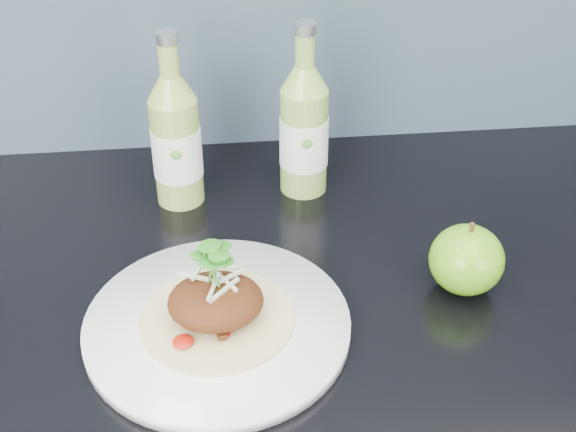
{
  "coord_description": "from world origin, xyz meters",
  "views": [
    {
      "loc": [
        -0.06,
        0.97,
        1.48
      ],
      "look_at": [
        0.01,
        1.65,
        1.0
      ],
      "focal_mm": 50.0,
      "sensor_mm": 36.0,
      "label": 1
    }
  ],
  "objects_px": {
    "dinner_plate": "(217,326)",
    "green_apple": "(467,260)",
    "cider_bottle_left": "(176,140)",
    "cider_bottle_right": "(304,130)"
  },
  "relations": [
    {
      "from": "cider_bottle_right",
      "to": "dinner_plate",
      "type": "bearing_deg",
      "value": -122.9
    },
    {
      "from": "dinner_plate",
      "to": "cider_bottle_right",
      "type": "relative_size",
      "value": 1.48
    },
    {
      "from": "dinner_plate",
      "to": "green_apple",
      "type": "distance_m",
      "value": 0.28
    },
    {
      "from": "dinner_plate",
      "to": "cider_bottle_right",
      "type": "distance_m",
      "value": 0.3
    },
    {
      "from": "green_apple",
      "to": "cider_bottle_left",
      "type": "bearing_deg",
      "value": 146.21
    },
    {
      "from": "cider_bottle_left",
      "to": "cider_bottle_right",
      "type": "distance_m",
      "value": 0.16
    },
    {
      "from": "cider_bottle_left",
      "to": "green_apple",
      "type": "bearing_deg",
      "value": -29.95
    },
    {
      "from": "dinner_plate",
      "to": "cider_bottle_right",
      "type": "bearing_deg",
      "value": 65.23
    },
    {
      "from": "green_apple",
      "to": "cider_bottle_left",
      "type": "relative_size",
      "value": 0.47
    },
    {
      "from": "dinner_plate",
      "to": "green_apple",
      "type": "relative_size",
      "value": 3.14
    }
  ]
}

